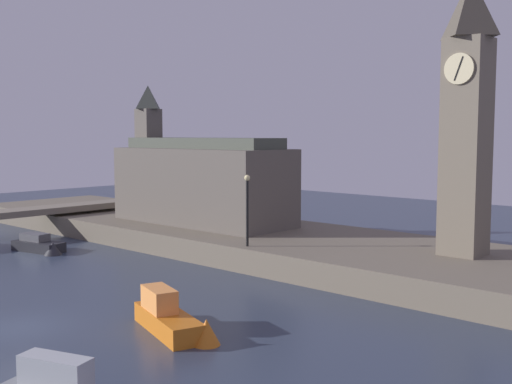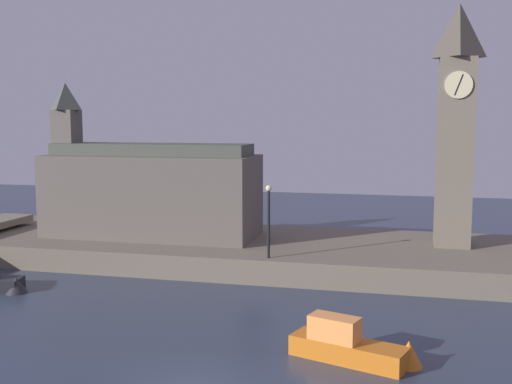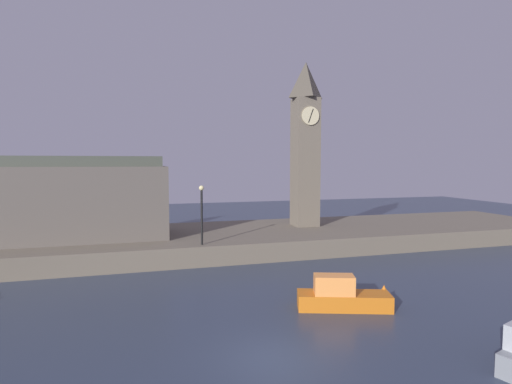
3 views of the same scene
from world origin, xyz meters
name	(u,v)px [view 3 (image 3 of 3)]	position (x,y,z in m)	size (l,w,h in m)	color
ground_plane	(274,360)	(0.00, 0.00, 0.00)	(120.00, 120.00, 0.00)	#2D384C
far_embankment	(200,241)	(0.00, 20.00, 0.75)	(70.00, 12.00, 1.50)	#6B6051
clock_tower	(305,142)	(10.17, 21.08, 9.40)	(2.40, 2.45, 15.27)	#6B6051
parliament_hall	(66,198)	(-10.36, 19.86, 4.70)	(14.67, 5.74, 10.71)	#5B544C
streetlamp	(202,208)	(-0.54, 14.83, 4.16)	(0.36, 0.36, 4.31)	black
boat_patrol_orange	(350,297)	(5.47, 4.05, 0.60)	(5.57, 2.79, 1.92)	orange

